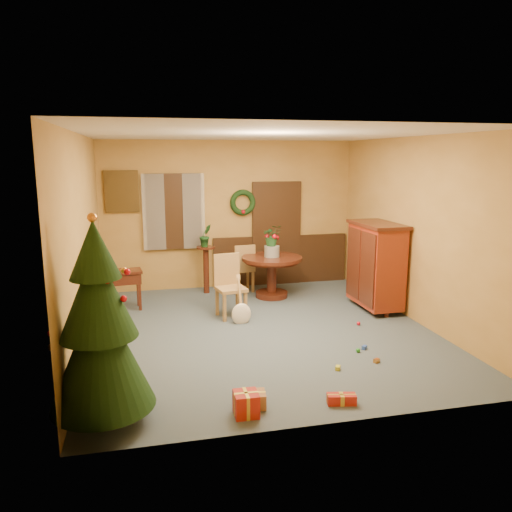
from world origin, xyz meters
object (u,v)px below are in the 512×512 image
object	(u,v)px
dining_table	(272,269)
writing_desk	(119,280)
christmas_tree	(99,327)
sideboard	(376,263)
chair_near	(229,283)

from	to	relation	value
dining_table	writing_desk	distance (m)	2.75
dining_table	writing_desk	world-z (taller)	dining_table
dining_table	christmas_tree	xyz separation A→B (m)	(-2.76, -3.98, 0.45)
dining_table	sideboard	distance (m)	1.92
sideboard	chair_near	bearing A→B (deg)	175.68
writing_desk	sideboard	bearing A→B (deg)	-12.09
dining_table	chair_near	bearing A→B (deg)	-136.34
christmas_tree	writing_desk	size ratio (longest dim) A/B	2.57
chair_near	writing_desk	distance (m)	1.93
writing_desk	dining_table	bearing A→B (deg)	3.98
writing_desk	sideboard	size ratio (longest dim) A/B	0.54
chair_near	dining_table	bearing A→B (deg)	43.66
dining_table	sideboard	size ratio (longest dim) A/B	0.75
christmas_tree	writing_desk	distance (m)	3.82
dining_table	christmas_tree	world-z (taller)	christmas_tree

